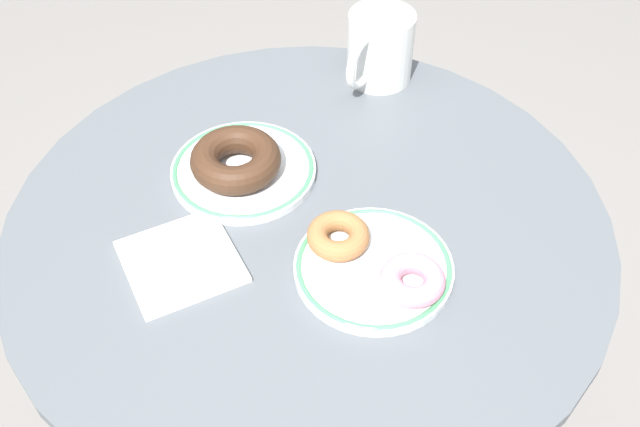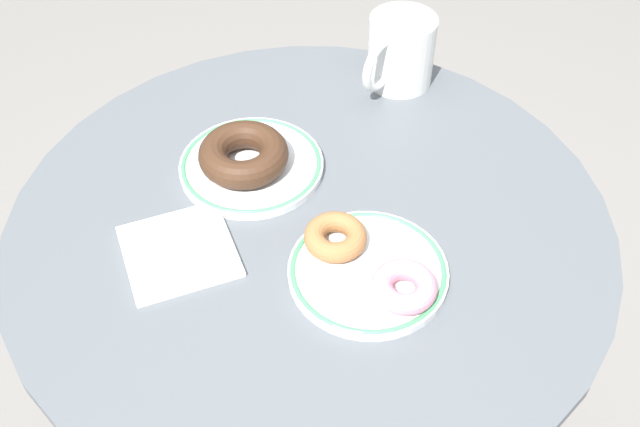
{
  "view_description": "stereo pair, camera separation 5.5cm",
  "coord_description": "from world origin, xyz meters",
  "px_view_note": "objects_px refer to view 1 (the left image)",
  "views": [
    {
      "loc": [
        0.44,
        -0.41,
        1.37
      ],
      "look_at": [
        0.02,
        -0.0,
        0.77
      ],
      "focal_mm": 41.49,
      "sensor_mm": 36.0,
      "label": 1
    },
    {
      "loc": [
        0.47,
        -0.37,
        1.37
      ],
      "look_at": [
        0.02,
        -0.0,
        0.77
      ],
      "focal_mm": 41.49,
      "sensor_mm": 36.0,
      "label": 2
    }
  ],
  "objects_px": {
    "cafe_table": "(310,331)",
    "donut_pink_frosted": "(413,279)",
    "donut_cinnamon": "(338,236)",
    "donut_chocolate": "(236,159)",
    "coffee_mug": "(379,48)",
    "paper_napkin": "(181,261)",
    "plate_right": "(374,267)",
    "plate_left": "(244,170)"
  },
  "relations": [
    {
      "from": "donut_chocolate",
      "to": "paper_napkin",
      "type": "height_order",
      "value": "donut_chocolate"
    },
    {
      "from": "donut_pink_frosted",
      "to": "paper_napkin",
      "type": "height_order",
      "value": "donut_pink_frosted"
    },
    {
      "from": "donut_cinnamon",
      "to": "paper_napkin",
      "type": "distance_m",
      "value": 0.18
    },
    {
      "from": "cafe_table",
      "to": "plate_right",
      "type": "bearing_deg",
      "value": -2.83
    },
    {
      "from": "donut_chocolate",
      "to": "paper_napkin",
      "type": "xyz_separation_m",
      "value": [
        0.06,
        -0.13,
        -0.03
      ]
    },
    {
      "from": "donut_chocolate",
      "to": "donut_pink_frosted",
      "type": "distance_m",
      "value": 0.27
    },
    {
      "from": "paper_napkin",
      "to": "plate_left",
      "type": "bearing_deg",
      "value": 113.6
    },
    {
      "from": "cafe_table",
      "to": "plate_right",
      "type": "xyz_separation_m",
      "value": [
        0.11,
        -0.01,
        0.24
      ]
    },
    {
      "from": "plate_left",
      "to": "coffee_mug",
      "type": "xyz_separation_m",
      "value": [
        -0.02,
        0.27,
        0.04
      ]
    },
    {
      "from": "paper_napkin",
      "to": "coffee_mug",
      "type": "height_order",
      "value": "coffee_mug"
    },
    {
      "from": "cafe_table",
      "to": "paper_napkin",
      "type": "height_order",
      "value": "paper_napkin"
    },
    {
      "from": "donut_pink_frosted",
      "to": "paper_napkin",
      "type": "xyz_separation_m",
      "value": [
        -0.2,
        -0.15,
        -0.02
      ]
    },
    {
      "from": "plate_right",
      "to": "donut_pink_frosted",
      "type": "xyz_separation_m",
      "value": [
        0.05,
        0.01,
        0.02
      ]
    },
    {
      "from": "donut_pink_frosted",
      "to": "donut_chocolate",
      "type": "bearing_deg",
      "value": -176.39
    },
    {
      "from": "donut_chocolate",
      "to": "donut_cinnamon",
      "type": "height_order",
      "value": "donut_chocolate"
    },
    {
      "from": "donut_chocolate",
      "to": "paper_napkin",
      "type": "bearing_deg",
      "value": -64.7
    },
    {
      "from": "cafe_table",
      "to": "plate_left",
      "type": "relative_size",
      "value": 4.12
    },
    {
      "from": "donut_pink_frosted",
      "to": "plate_left",
      "type": "bearing_deg",
      "value": -178.44
    },
    {
      "from": "cafe_table",
      "to": "plate_left",
      "type": "height_order",
      "value": "plate_left"
    },
    {
      "from": "plate_left",
      "to": "donut_chocolate",
      "type": "xyz_separation_m",
      "value": [
        -0.0,
        -0.01,
        0.02
      ]
    },
    {
      "from": "paper_napkin",
      "to": "cafe_table",
      "type": "bearing_deg",
      "value": 72.61
    },
    {
      "from": "plate_right",
      "to": "coffee_mug",
      "type": "xyz_separation_m",
      "value": [
        -0.24,
        0.27,
        0.04
      ]
    },
    {
      "from": "donut_chocolate",
      "to": "coffee_mug",
      "type": "relative_size",
      "value": 0.82
    },
    {
      "from": "cafe_table",
      "to": "coffee_mug",
      "type": "height_order",
      "value": "coffee_mug"
    },
    {
      "from": "donut_pink_frosted",
      "to": "coffee_mug",
      "type": "relative_size",
      "value": 0.52
    },
    {
      "from": "donut_cinnamon",
      "to": "cafe_table",
      "type": "bearing_deg",
      "value": 169.51
    },
    {
      "from": "cafe_table",
      "to": "donut_pink_frosted",
      "type": "relative_size",
      "value": 10.57
    },
    {
      "from": "cafe_table",
      "to": "plate_left",
      "type": "bearing_deg",
      "value": -176.98
    },
    {
      "from": "cafe_table",
      "to": "donut_chocolate",
      "type": "relative_size",
      "value": 6.69
    },
    {
      "from": "plate_right",
      "to": "donut_pink_frosted",
      "type": "distance_m",
      "value": 0.05
    },
    {
      "from": "cafe_table",
      "to": "coffee_mug",
      "type": "bearing_deg",
      "value": 116.45
    },
    {
      "from": "cafe_table",
      "to": "donut_cinnamon",
      "type": "bearing_deg",
      "value": -10.49
    },
    {
      "from": "cafe_table",
      "to": "plate_right",
      "type": "relative_size",
      "value": 4.22
    },
    {
      "from": "donut_pink_frosted",
      "to": "paper_napkin",
      "type": "bearing_deg",
      "value": -143.68
    },
    {
      "from": "donut_chocolate",
      "to": "donut_pink_frosted",
      "type": "bearing_deg",
      "value": 3.61
    },
    {
      "from": "donut_chocolate",
      "to": "coffee_mug",
      "type": "xyz_separation_m",
      "value": [
        -0.02,
        0.28,
        0.02
      ]
    },
    {
      "from": "cafe_table",
      "to": "donut_pink_frosted",
      "type": "bearing_deg",
      "value": 0.54
    },
    {
      "from": "plate_right",
      "to": "plate_left",
      "type": "bearing_deg",
      "value": -179.9
    },
    {
      "from": "donut_chocolate",
      "to": "coffee_mug",
      "type": "bearing_deg",
      "value": 94.08
    },
    {
      "from": "cafe_table",
      "to": "plate_right",
      "type": "height_order",
      "value": "plate_right"
    },
    {
      "from": "plate_left",
      "to": "donut_chocolate",
      "type": "height_order",
      "value": "donut_chocolate"
    },
    {
      "from": "cafe_table",
      "to": "paper_napkin",
      "type": "distance_m",
      "value": 0.28
    }
  ]
}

